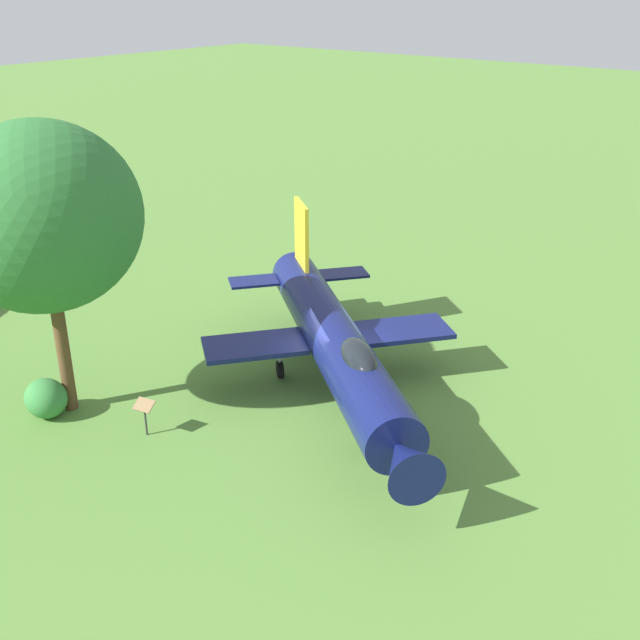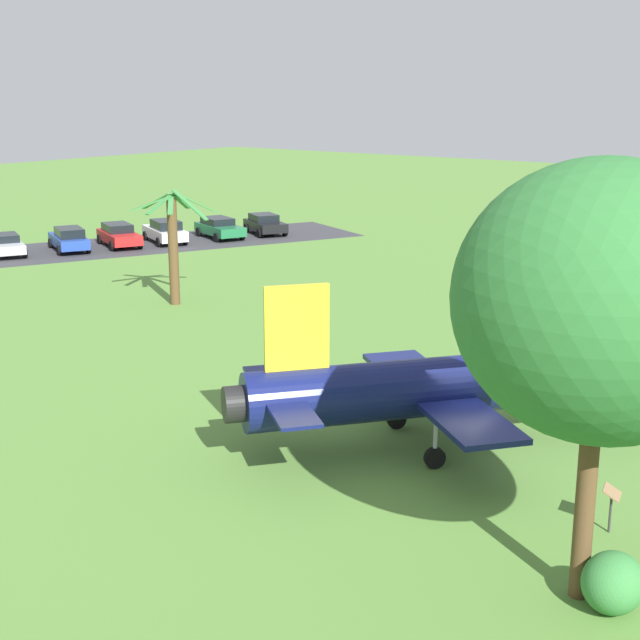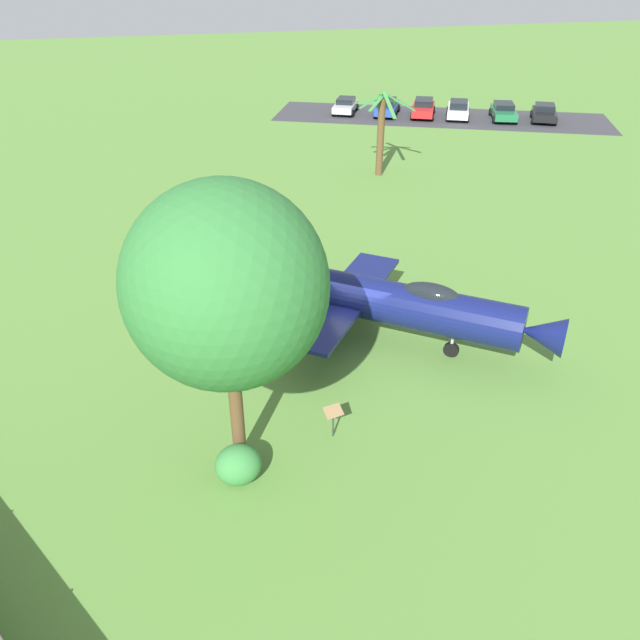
{
  "view_description": "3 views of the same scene",
  "coord_description": "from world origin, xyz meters",
  "px_view_note": "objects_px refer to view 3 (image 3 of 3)",
  "views": [
    {
      "loc": [
        -13.34,
        17.46,
        12.45
      ],
      "look_at": [
        0.91,
        -0.43,
        2.11
      ],
      "focal_mm": 42.86,
      "sensor_mm": 36.0,
      "label": 1
    },
    {
      "loc": [
        22.2,
        11.82,
        10.13
      ],
      "look_at": [
        -4.58,
        -8.43,
        1.5
      ],
      "focal_mm": 50.61,
      "sensor_mm": 36.0,
      "label": 2
    },
    {
      "loc": [
        6.96,
        20.61,
        13.83
      ],
      "look_at": [
        2.3,
        2.43,
        2.5
      ],
      "focal_mm": 35.32,
      "sensor_mm": 36.0,
      "label": 3
    }
  ],
  "objects_px": {
    "parked_car_black": "(544,113)",
    "parked_car_silver": "(345,105)",
    "shrub_near_fence": "(238,465)",
    "parked_car_white": "(458,109)",
    "info_plaque": "(333,415)",
    "parked_car_green": "(504,111)",
    "shade_tree": "(226,285)",
    "parked_car_red": "(423,108)",
    "palm_tree": "(381,132)",
    "parked_car_blue": "(387,106)",
    "display_jet": "(371,298)"
  },
  "relations": [
    {
      "from": "shade_tree",
      "to": "shrub_near_fence",
      "type": "height_order",
      "value": "shade_tree"
    },
    {
      "from": "shade_tree",
      "to": "parked_car_white",
      "type": "distance_m",
      "value": 46.94
    },
    {
      "from": "parked_car_red",
      "to": "shade_tree",
      "type": "bearing_deg",
      "value": -3.98
    },
    {
      "from": "parked_car_black",
      "to": "parked_car_blue",
      "type": "bearing_deg",
      "value": -84.97
    },
    {
      "from": "info_plaque",
      "to": "shrub_near_fence",
      "type": "bearing_deg",
      "value": 20.43
    },
    {
      "from": "info_plaque",
      "to": "parked_car_red",
      "type": "relative_size",
      "value": 0.23
    },
    {
      "from": "palm_tree",
      "to": "parked_car_blue",
      "type": "distance_m",
      "value": 17.54
    },
    {
      "from": "shrub_near_fence",
      "to": "info_plaque",
      "type": "bearing_deg",
      "value": -159.57
    },
    {
      "from": "shade_tree",
      "to": "parked_car_green",
      "type": "height_order",
      "value": "shade_tree"
    },
    {
      "from": "parked_car_white",
      "to": "parked_car_blue",
      "type": "relative_size",
      "value": 1.0
    },
    {
      "from": "parked_car_white",
      "to": "parked_car_blue",
      "type": "distance_m",
      "value": 6.45
    },
    {
      "from": "shade_tree",
      "to": "parked_car_white",
      "type": "height_order",
      "value": "shade_tree"
    },
    {
      "from": "display_jet",
      "to": "shrub_near_fence",
      "type": "distance_m",
      "value": 9.13
    },
    {
      "from": "display_jet",
      "to": "shade_tree",
      "type": "xyz_separation_m",
      "value": [
        6.06,
        5.83,
        4.36
      ]
    },
    {
      "from": "parked_car_red",
      "to": "display_jet",
      "type": "bearing_deg",
      "value": -0.33
    },
    {
      "from": "parked_car_green",
      "to": "display_jet",
      "type": "bearing_deg",
      "value": -14.49
    },
    {
      "from": "shade_tree",
      "to": "parked_car_silver",
      "type": "relative_size",
      "value": 2.02
    },
    {
      "from": "shade_tree",
      "to": "parked_car_red",
      "type": "bearing_deg",
      "value": -119.23
    },
    {
      "from": "display_jet",
      "to": "palm_tree",
      "type": "xyz_separation_m",
      "value": [
        -7.19,
        -19.67,
        1.04
      ]
    },
    {
      "from": "info_plaque",
      "to": "parked_car_green",
      "type": "xyz_separation_m",
      "value": [
        -26.11,
        -37.11,
        -0.11
      ]
    },
    {
      "from": "display_jet",
      "to": "parked_car_silver",
      "type": "bearing_deg",
      "value": 112.9
    },
    {
      "from": "shade_tree",
      "to": "parked_car_green",
      "type": "xyz_separation_m",
      "value": [
        -29.19,
        -37.57,
        -5.47
      ]
    },
    {
      "from": "parked_car_black",
      "to": "parked_car_green",
      "type": "relative_size",
      "value": 0.91
    },
    {
      "from": "parked_car_green",
      "to": "parked_car_silver",
      "type": "relative_size",
      "value": 1.1
    },
    {
      "from": "display_jet",
      "to": "parked_car_red",
      "type": "bearing_deg",
      "value": 102.25
    },
    {
      "from": "parked_car_blue",
      "to": "shade_tree",
      "type": "bearing_deg",
      "value": -178.14
    },
    {
      "from": "parked_car_silver",
      "to": "info_plaque",
      "type": "bearing_deg",
      "value": 9.17
    },
    {
      "from": "display_jet",
      "to": "info_plaque",
      "type": "distance_m",
      "value": 6.22
    },
    {
      "from": "palm_tree",
      "to": "parked_car_silver",
      "type": "xyz_separation_m",
      "value": [
        -2.85,
        -18.0,
        -2.19
      ]
    },
    {
      "from": "shrub_near_fence",
      "to": "parked_car_green",
      "type": "relative_size",
      "value": 0.28
    },
    {
      "from": "parked_car_black",
      "to": "parked_car_silver",
      "type": "distance_m",
      "value": 17.87
    },
    {
      "from": "parked_car_green",
      "to": "parked_car_silver",
      "type": "bearing_deg",
      "value": -92.75
    },
    {
      "from": "shade_tree",
      "to": "parked_car_green",
      "type": "relative_size",
      "value": 1.83
    },
    {
      "from": "info_plaque",
      "to": "parked_car_green",
      "type": "relative_size",
      "value": 0.23
    },
    {
      "from": "info_plaque",
      "to": "parked_car_red",
      "type": "bearing_deg",
      "value": -116.07
    },
    {
      "from": "parked_car_green",
      "to": "parked_car_white",
      "type": "xyz_separation_m",
      "value": [
        3.74,
        -1.49,
        0.06
      ]
    },
    {
      "from": "parked_car_red",
      "to": "parked_car_silver",
      "type": "relative_size",
      "value": 1.12
    },
    {
      "from": "parked_car_green",
      "to": "parked_car_silver",
      "type": "xyz_separation_m",
      "value": [
        13.09,
        -5.92,
        -0.04
      ]
    },
    {
      "from": "parked_car_green",
      "to": "parked_car_white",
      "type": "bearing_deg",
      "value": -90.18
    },
    {
      "from": "parked_car_blue",
      "to": "parked_car_white",
      "type": "bearing_deg",
      "value": -87.34
    },
    {
      "from": "display_jet",
      "to": "parked_car_white",
      "type": "xyz_separation_m",
      "value": [
        -19.39,
        -33.23,
        -1.05
      ]
    },
    {
      "from": "parked_car_green",
      "to": "parked_car_white",
      "type": "relative_size",
      "value": 1.0
    },
    {
      "from": "parked_car_black",
      "to": "parked_car_silver",
      "type": "relative_size",
      "value": 1.01
    },
    {
      "from": "palm_tree",
      "to": "parked_car_green",
      "type": "xyz_separation_m",
      "value": [
        -15.94,
        -12.07,
        -2.15
      ]
    },
    {
      "from": "shade_tree",
      "to": "parked_car_silver",
      "type": "height_order",
      "value": "shade_tree"
    },
    {
      "from": "info_plaque",
      "to": "parked_car_blue",
      "type": "height_order",
      "value": "parked_car_blue"
    },
    {
      "from": "info_plaque",
      "to": "parked_car_white",
      "type": "height_order",
      "value": "parked_car_white"
    },
    {
      "from": "parked_car_black",
      "to": "parked_car_white",
      "type": "relative_size",
      "value": 0.91
    },
    {
      "from": "parked_car_red",
      "to": "parked_car_silver",
      "type": "distance_m",
      "value": 7.21
    },
    {
      "from": "shrub_near_fence",
      "to": "parked_car_black",
      "type": "distance_m",
      "value": 49.16
    }
  ]
}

